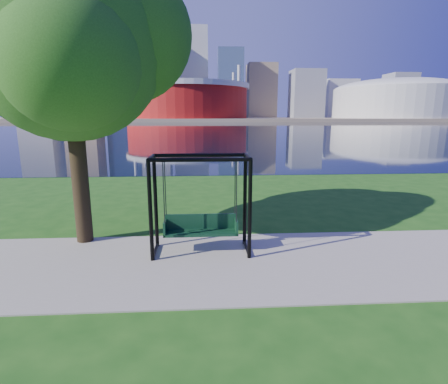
{
  "coord_description": "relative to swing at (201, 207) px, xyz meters",
  "views": [
    {
      "loc": [
        -0.55,
        -8.24,
        3.44
      ],
      "look_at": [
        -0.03,
        0.0,
        1.64
      ],
      "focal_mm": 28.0,
      "sensor_mm": 36.0,
      "label": 1
    }
  ],
  "objects": [
    {
      "name": "park_tree",
      "position": [
        -3.3,
        1.06,
        4.09
      ],
      "size": [
        6.15,
        5.55,
        7.64
      ],
      "color": "black",
      "rests_on": "ground"
    },
    {
      "name": "path",
      "position": [
        0.6,
        -0.76,
        -1.2
      ],
      "size": [
        120.0,
        4.0,
        0.03
      ],
      "primitive_type": "cube",
      "color": "#9E937F",
      "rests_on": "ground"
    },
    {
      "name": "stadium",
      "position": [
        -9.4,
        234.74,
        13.02
      ],
      "size": [
        83.0,
        83.0,
        32.0
      ],
      "color": "maroon",
      "rests_on": "far_bank"
    },
    {
      "name": "ground",
      "position": [
        0.6,
        -0.26,
        -1.21
      ],
      "size": [
        900.0,
        900.0,
        0.0
      ],
      "primitive_type": "plane",
      "color": "#1E5114",
      "rests_on": "ground"
    },
    {
      "name": "far_bank",
      "position": [
        0.6,
        305.74,
        -0.21
      ],
      "size": [
        900.0,
        228.0,
        2.0
      ],
      "primitive_type": "cube",
      "color": "#937F60",
      "rests_on": "ground"
    },
    {
      "name": "river",
      "position": [
        0.6,
        101.74,
        -1.2
      ],
      "size": [
        900.0,
        180.0,
        0.02
      ],
      "primitive_type": "cube",
      "color": "black",
      "rests_on": "ground"
    },
    {
      "name": "skyline",
      "position": [
        -3.67,
        319.13,
        34.68
      ],
      "size": [
        392.0,
        66.0,
        96.5
      ],
      "color": "gray",
      "rests_on": "far_bank"
    },
    {
      "name": "swing",
      "position": [
        0.0,
        0.0,
        0.0
      ],
      "size": [
        2.45,
        1.06,
        2.51
      ],
      "rotation": [
        0.0,
        0.0,
        0.0
      ],
      "color": "black",
      "rests_on": "ground"
    },
    {
      "name": "arena",
      "position": [
        135.6,
        234.74,
        14.66
      ],
      "size": [
        84.0,
        84.0,
        26.56
      ],
      "color": "beige",
      "rests_on": "far_bank"
    }
  ]
}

